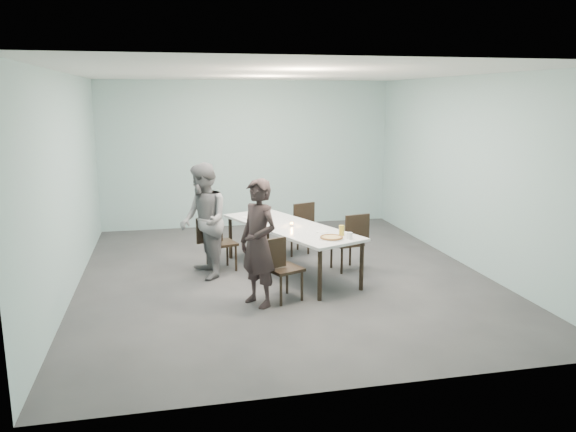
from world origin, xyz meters
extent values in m
plane|color=#333335|center=(0.00, 0.00, 0.00)|extent=(7.00, 7.00, 0.00)
cube|color=#8FB2B4|center=(0.00, 3.50, 1.50)|extent=(6.00, 0.02, 3.00)
cube|color=#8FB2B4|center=(0.00, -3.50, 1.50)|extent=(6.00, 0.02, 3.00)
cube|color=#8FB2B4|center=(-3.00, 0.00, 1.50)|extent=(0.02, 7.00, 3.00)
cube|color=#8FB2B4|center=(3.00, 0.00, 1.50)|extent=(0.02, 7.00, 3.00)
cube|color=white|center=(0.00, 0.00, 3.00)|extent=(6.00, 7.00, 0.02)
cube|color=white|center=(0.13, 0.08, 0.73)|extent=(1.82, 2.75, 0.04)
cylinder|color=black|center=(0.26, -1.19, 0.35)|extent=(0.06, 0.06, 0.71)
cylinder|color=black|center=(-0.67, 1.07, 0.35)|extent=(0.06, 0.06, 0.71)
cylinder|color=black|center=(0.94, -0.91, 0.35)|extent=(0.06, 0.06, 0.71)
cylinder|color=black|center=(0.01, 1.35, 0.35)|extent=(0.06, 0.06, 0.71)
cube|color=black|center=(-0.20, -1.05, 0.43)|extent=(0.55, 0.55, 0.04)
cube|color=black|center=(-0.37, -1.13, 0.67)|extent=(0.40, 0.20, 0.40)
cylinder|color=black|center=(-0.29, -1.28, 0.21)|extent=(0.04, 0.04, 0.41)
cylinder|color=black|center=(-0.42, -0.97, 0.21)|extent=(0.04, 0.04, 0.41)
cylinder|color=black|center=(0.02, -1.14, 0.21)|extent=(0.04, 0.04, 0.41)
cylinder|color=black|center=(-0.11, -0.83, 0.21)|extent=(0.04, 0.04, 0.41)
cube|color=black|center=(-0.88, 0.45, 0.43)|extent=(0.52, 0.52, 0.04)
cube|color=black|center=(-1.07, 0.39, 0.67)|extent=(0.41, 0.16, 0.40)
cylinder|color=black|center=(-1.00, 0.24, 0.21)|extent=(0.04, 0.04, 0.41)
cylinder|color=black|center=(-1.10, 0.56, 0.21)|extent=(0.04, 0.04, 0.41)
cylinder|color=black|center=(-0.67, 0.34, 0.21)|extent=(0.04, 0.04, 0.41)
cylinder|color=black|center=(-0.77, 0.66, 0.21)|extent=(0.04, 0.04, 0.41)
cube|color=black|center=(1.03, 0.05, 0.43)|extent=(0.49, 0.49, 0.04)
cube|color=black|center=(1.22, 0.08, 0.67)|extent=(0.42, 0.12, 0.40)
cylinder|color=black|center=(1.16, 0.25, 0.21)|extent=(0.04, 0.04, 0.41)
cylinder|color=black|center=(1.23, -0.09, 0.21)|extent=(0.04, 0.04, 0.41)
cylinder|color=black|center=(0.83, 0.18, 0.21)|extent=(0.04, 0.04, 0.41)
cylinder|color=black|center=(0.89, -0.15, 0.21)|extent=(0.04, 0.04, 0.41)
cube|color=black|center=(0.45, 1.14, 0.43)|extent=(0.54, 0.54, 0.04)
cube|color=black|center=(0.63, 1.20, 0.67)|extent=(0.41, 0.18, 0.40)
cylinder|color=black|center=(0.56, 1.36, 0.21)|extent=(0.04, 0.04, 0.41)
cylinder|color=black|center=(0.67, 1.04, 0.21)|extent=(0.04, 0.04, 0.41)
cylinder|color=black|center=(0.24, 1.24, 0.21)|extent=(0.04, 0.04, 0.41)
cylinder|color=black|center=(0.35, 0.92, 0.21)|extent=(0.04, 0.04, 0.41)
imported|color=black|center=(-0.56, -1.16, 0.83)|extent=(0.66, 0.72, 1.66)
imported|color=slate|center=(-1.17, 0.15, 0.86)|extent=(0.79, 0.94, 1.73)
cylinder|color=white|center=(0.51, -0.85, 0.76)|extent=(0.34, 0.34, 0.01)
cylinder|color=#D2BC77|center=(0.51, -0.85, 0.77)|extent=(0.30, 0.30, 0.01)
torus|color=brown|center=(0.51, -0.85, 0.77)|extent=(0.32, 0.32, 0.03)
cylinder|color=white|center=(0.49, -0.43, 0.76)|extent=(0.18, 0.18, 0.01)
cylinder|color=gold|center=(0.70, -0.70, 0.82)|extent=(0.08, 0.08, 0.15)
cylinder|color=silver|center=(0.76, -0.90, 0.80)|extent=(0.08, 0.08, 0.09)
cylinder|color=silver|center=(0.14, 0.02, 0.77)|extent=(0.06, 0.06, 0.03)
cylinder|color=orange|center=(0.14, 0.02, 0.79)|extent=(0.04, 0.04, 0.01)
cylinder|color=gold|center=(-0.12, 0.78, 0.79)|extent=(0.07, 0.07, 0.08)
cube|color=silver|center=(-0.33, 0.79, 0.75)|extent=(0.36, 0.32, 0.01)
camera|label=1|loc=(-1.68, -8.04, 2.67)|focal=35.00mm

